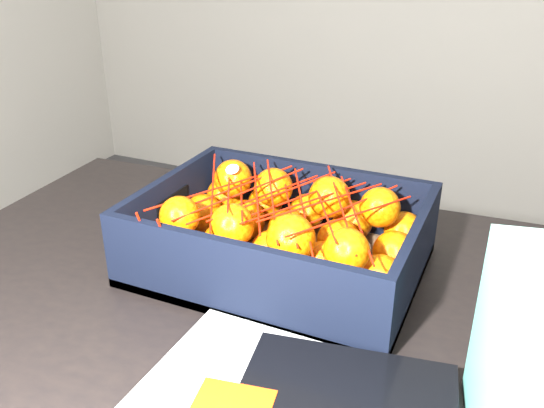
% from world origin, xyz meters
% --- Properties ---
extents(table, '(1.25, 0.87, 0.75)m').
position_xyz_m(table, '(0.24, -0.25, 0.65)').
color(table, black).
rests_on(table, ground).
extents(produce_crate, '(0.37, 0.28, 0.11)m').
position_xyz_m(produce_crate, '(0.14, -0.13, 0.78)').
color(produce_crate, olive).
rests_on(produce_crate, table).
extents(clementine_heap, '(0.35, 0.26, 0.11)m').
position_xyz_m(clementine_heap, '(0.14, -0.13, 0.80)').
color(clementine_heap, '#E15E04').
rests_on(clementine_heap, produce_crate).
extents(mesh_net, '(0.31, 0.25, 0.09)m').
position_xyz_m(mesh_net, '(0.13, -0.13, 0.85)').
color(mesh_net, red).
rests_on(mesh_net, clementine_heap).
extents(retail_carton, '(0.11, 0.14, 0.19)m').
position_xyz_m(retail_carton, '(0.46, -0.31, 0.84)').
color(retail_carton, silver).
rests_on(retail_carton, table).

